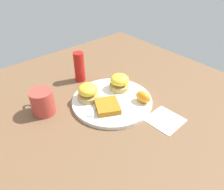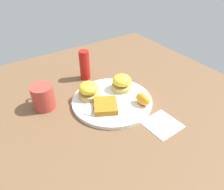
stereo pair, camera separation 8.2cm
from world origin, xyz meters
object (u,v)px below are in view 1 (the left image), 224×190
(sandwich_benedict_left, at_px, (120,82))
(cup, at_px, (42,102))
(hashbrown_patty, at_px, (107,106))
(sandwich_benedict_right, at_px, (88,92))
(fork, at_px, (95,99))
(condiment_bottle, at_px, (80,67))
(orange_wedge, at_px, (143,97))

(sandwich_benedict_left, distance_m, cup, 0.30)
(hashbrown_patty, height_order, cup, cup)
(sandwich_benedict_right, distance_m, fork, 0.04)
(sandwich_benedict_right, height_order, fork, sandwich_benedict_right)
(hashbrown_patty, bearing_deg, condiment_bottle, -11.83)
(sandwich_benedict_left, relative_size, hashbrown_patty, 0.89)
(sandwich_benedict_right, bearing_deg, hashbrown_patty, -169.56)
(cup, bearing_deg, sandwich_benedict_left, -105.01)
(hashbrown_patty, xyz_separation_m, cup, (0.15, 0.17, 0.02))
(hashbrown_patty, height_order, condiment_bottle, condiment_bottle)
(hashbrown_patty, bearing_deg, cup, 50.08)
(fork, bearing_deg, orange_wedge, -134.65)
(cup, bearing_deg, orange_wedge, -124.01)
(sandwich_benedict_left, distance_m, fork, 0.13)
(sandwich_benedict_left, height_order, condiment_bottle, condiment_bottle)
(hashbrown_patty, relative_size, condiment_bottle, 0.70)
(sandwich_benedict_right, relative_size, hashbrown_patty, 0.89)
(hashbrown_patty, xyz_separation_m, fork, (0.07, 0.00, -0.01))
(sandwich_benedict_right, bearing_deg, cup, 71.18)
(sandwich_benedict_left, bearing_deg, cup, 74.99)
(sandwich_benedict_right, bearing_deg, sandwich_benedict_left, -100.44)
(orange_wedge, bearing_deg, hashbrown_patty, 65.84)
(sandwich_benedict_left, distance_m, sandwich_benedict_right, 0.14)
(orange_wedge, xyz_separation_m, condiment_bottle, (0.30, 0.07, 0.03))
(fork, relative_size, condiment_bottle, 1.36)
(orange_wedge, distance_m, cup, 0.36)
(orange_wedge, bearing_deg, fork, 45.35)
(hashbrown_patty, relative_size, fork, 0.51)
(fork, distance_m, condiment_bottle, 0.19)
(sandwich_benedict_right, height_order, hashbrown_patty, sandwich_benedict_right)
(condiment_bottle, bearing_deg, hashbrown_patty, 168.17)
(sandwich_benedict_left, height_order, fork, sandwich_benedict_left)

